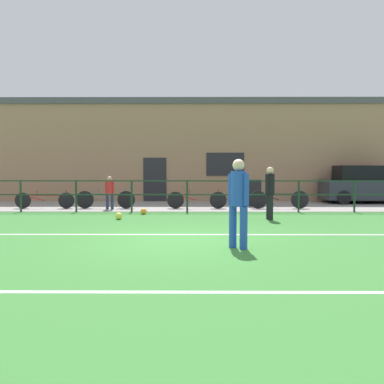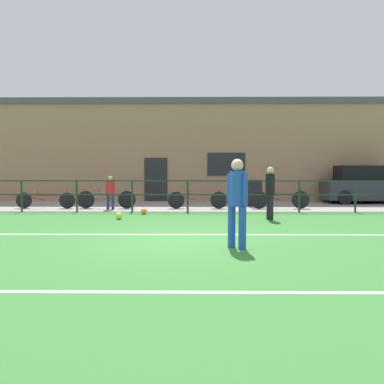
{
  "view_description": "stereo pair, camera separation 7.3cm",
  "coord_description": "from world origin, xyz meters",
  "px_view_note": "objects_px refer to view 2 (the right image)",
  "views": [
    {
      "loc": [
        0.27,
        -8.8,
        1.53
      ],
      "look_at": [
        0.19,
        3.08,
        0.89
      ],
      "focal_mm": 38.69,
      "sensor_mm": 36.0,
      "label": 1
    },
    {
      "loc": [
        0.34,
        -8.8,
        1.53
      ],
      "look_at": [
        0.19,
        3.08,
        0.89
      ],
      "focal_mm": 38.69,
      "sensor_mm": 36.0,
      "label": 2
    }
  ],
  "objects_px": {
    "player_striker": "(237,198)",
    "bicycle_parked_4": "(197,200)",
    "bicycle_parked_1": "(45,200)",
    "bicycle_parked_0": "(280,199)",
    "soccer_ball_match": "(144,211)",
    "bicycle_parked_2": "(106,199)",
    "player_goalkeeper": "(270,190)",
    "trash_bin_0": "(254,193)",
    "parked_car_red": "(368,185)",
    "spectator_child": "(110,190)",
    "soccer_ball_spare": "(119,216)"
  },
  "relations": [
    {
      "from": "bicycle_parked_0",
      "to": "bicycle_parked_2",
      "type": "relative_size",
      "value": 1.0
    },
    {
      "from": "player_striker",
      "to": "player_goalkeeper",
      "type": "bearing_deg",
      "value": 114.53
    },
    {
      "from": "player_goalkeeper",
      "to": "soccer_ball_match",
      "type": "xyz_separation_m",
      "value": [
        -4.04,
        1.5,
        -0.81
      ]
    },
    {
      "from": "player_striker",
      "to": "soccer_ball_spare",
      "type": "bearing_deg",
      "value": 166.44
    },
    {
      "from": "player_striker",
      "to": "soccer_ball_spare",
      "type": "distance_m",
      "value": 5.68
    },
    {
      "from": "bicycle_parked_4",
      "to": "parked_car_red",
      "type": "bearing_deg",
      "value": 19.84
    },
    {
      "from": "soccer_ball_match",
      "to": "bicycle_parked_2",
      "type": "distance_m",
      "value": 2.6
    },
    {
      "from": "parked_car_red",
      "to": "spectator_child",
      "type": "bearing_deg",
      "value": -164.1
    },
    {
      "from": "parked_car_red",
      "to": "bicycle_parked_2",
      "type": "xyz_separation_m",
      "value": [
        -11.28,
        -2.79,
        -0.44
      ]
    },
    {
      "from": "player_striker",
      "to": "soccer_ball_spare",
      "type": "xyz_separation_m",
      "value": [
        -3.18,
        4.63,
        -0.88
      ]
    },
    {
      "from": "player_goalkeeper",
      "to": "bicycle_parked_4",
      "type": "bearing_deg",
      "value": -153.46
    },
    {
      "from": "spectator_child",
      "to": "bicycle_parked_0",
      "type": "distance_m",
      "value": 6.52
    },
    {
      "from": "bicycle_parked_1",
      "to": "bicycle_parked_4",
      "type": "height_order",
      "value": "bicycle_parked_4"
    },
    {
      "from": "parked_car_red",
      "to": "bicycle_parked_0",
      "type": "bearing_deg",
      "value": -148.44
    },
    {
      "from": "soccer_ball_spare",
      "to": "trash_bin_0",
      "type": "height_order",
      "value": "trash_bin_0"
    },
    {
      "from": "bicycle_parked_0",
      "to": "bicycle_parked_4",
      "type": "height_order",
      "value": "bicycle_parked_0"
    },
    {
      "from": "player_striker",
      "to": "bicycle_parked_1",
      "type": "xyz_separation_m",
      "value": [
        -6.69,
        8.0,
        -0.64
      ]
    },
    {
      "from": "soccer_ball_match",
      "to": "bicycle_parked_2",
      "type": "bearing_deg",
      "value": 131.68
    },
    {
      "from": "parked_car_red",
      "to": "bicycle_parked_1",
      "type": "bearing_deg",
      "value": -168.33
    },
    {
      "from": "bicycle_parked_2",
      "to": "trash_bin_0",
      "type": "bearing_deg",
      "value": 11.61
    },
    {
      "from": "bicycle_parked_2",
      "to": "player_goalkeeper",
      "type": "bearing_deg",
      "value": -30.75
    },
    {
      "from": "bicycle_parked_1",
      "to": "bicycle_parked_4",
      "type": "distance_m",
      "value": 5.92
    },
    {
      "from": "soccer_ball_spare",
      "to": "parked_car_red",
      "type": "height_order",
      "value": "parked_car_red"
    },
    {
      "from": "soccer_ball_match",
      "to": "bicycle_parked_4",
      "type": "bearing_deg",
      "value": 46.6
    },
    {
      "from": "bicycle_parked_1",
      "to": "player_striker",
      "type": "bearing_deg",
      "value": -50.1
    },
    {
      "from": "soccer_ball_match",
      "to": "parked_car_red",
      "type": "distance_m",
      "value": 10.68
    },
    {
      "from": "spectator_child",
      "to": "bicycle_parked_4",
      "type": "bearing_deg",
      "value": -172.67
    },
    {
      "from": "player_goalkeeper",
      "to": "spectator_child",
      "type": "distance_m",
      "value": 6.32
    },
    {
      "from": "player_goalkeeper",
      "to": "bicycle_parked_2",
      "type": "distance_m",
      "value": 6.73
    },
    {
      "from": "soccer_ball_spare",
      "to": "spectator_child",
      "type": "relative_size",
      "value": 0.17
    },
    {
      "from": "soccer_ball_spare",
      "to": "parked_car_red",
      "type": "distance_m",
      "value": 11.89
    },
    {
      "from": "player_goalkeeper",
      "to": "bicycle_parked_2",
      "type": "height_order",
      "value": "player_goalkeeper"
    },
    {
      "from": "soccer_ball_spare",
      "to": "trash_bin_0",
      "type": "xyz_separation_m",
      "value": [
        4.77,
        4.61,
        0.47
      ]
    },
    {
      "from": "bicycle_parked_0",
      "to": "bicycle_parked_4",
      "type": "relative_size",
      "value": 1.0
    },
    {
      "from": "soccer_ball_match",
      "to": "bicycle_parked_2",
      "type": "xyz_separation_m",
      "value": [
        -1.72,
        1.93,
        0.27
      ]
    },
    {
      "from": "bicycle_parked_0",
      "to": "bicycle_parked_1",
      "type": "bearing_deg",
      "value": -179.79
    },
    {
      "from": "parked_car_red",
      "to": "trash_bin_0",
      "type": "distance_m",
      "value": 5.6
    },
    {
      "from": "spectator_child",
      "to": "bicycle_parked_0",
      "type": "relative_size",
      "value": 0.55
    },
    {
      "from": "bicycle_parked_4",
      "to": "trash_bin_0",
      "type": "bearing_deg",
      "value": 27.23
    },
    {
      "from": "soccer_ball_spare",
      "to": "trash_bin_0",
      "type": "distance_m",
      "value": 6.65
    },
    {
      "from": "soccer_ball_match",
      "to": "player_goalkeeper",
      "type": "bearing_deg",
      "value": -20.31
    },
    {
      "from": "player_striker",
      "to": "trash_bin_0",
      "type": "height_order",
      "value": "player_striker"
    },
    {
      "from": "bicycle_parked_1",
      "to": "bicycle_parked_0",
      "type": "bearing_deg",
      "value": 0.21
    },
    {
      "from": "player_goalkeeper",
      "to": "soccer_ball_spare",
      "type": "height_order",
      "value": "player_goalkeeper"
    },
    {
      "from": "player_striker",
      "to": "parked_car_red",
      "type": "relative_size",
      "value": 0.43
    },
    {
      "from": "soccer_ball_match",
      "to": "bicycle_parked_4",
      "type": "relative_size",
      "value": 0.09
    },
    {
      "from": "player_striker",
      "to": "bicycle_parked_4",
      "type": "height_order",
      "value": "player_striker"
    },
    {
      "from": "player_striker",
      "to": "spectator_child",
      "type": "height_order",
      "value": "player_striker"
    },
    {
      "from": "bicycle_parked_1",
      "to": "trash_bin_0",
      "type": "height_order",
      "value": "trash_bin_0"
    },
    {
      "from": "player_striker",
      "to": "bicycle_parked_1",
      "type": "bearing_deg",
      "value": 171.9
    }
  ]
}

